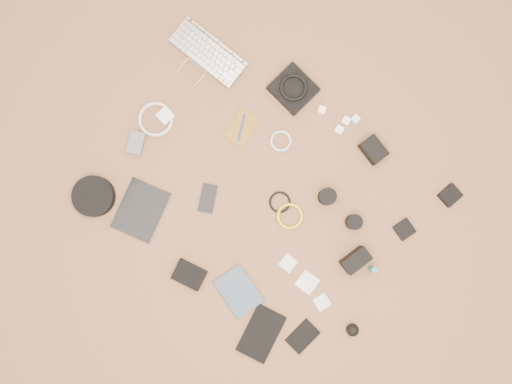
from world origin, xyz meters
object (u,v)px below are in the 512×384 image
Objects in this scene: laptop at (201,62)px; headphone_case at (94,196)px; tablet at (141,210)px; dslr_camera at (373,150)px; phone at (208,198)px; paperback at (225,301)px.

headphone_case is (-0.03, -0.76, 0.01)m from laptop.
tablet is 0.21m from headphone_case.
tablet is 1.33× the size of headphone_case.
dslr_camera is 0.75m from phone.
paperback is at bearing -2.92° from headphone_case.
laptop is 0.76m from headphone_case.
phone is at bearing 34.54° from headphone_case.
paperback is at bearing -82.01° from dslr_camera.
tablet is at bearing -158.68° from phone.
phone is 0.66× the size of paperback.
tablet is 1.25× the size of paperback.
dslr_camera is at bearing 11.01° from laptop.
laptop is 1.82× the size of paperback.
paperback is at bearing -68.92° from phone.
laptop is 0.71m from tablet.
dslr_camera reaches higher than paperback.
paperback is (0.32, -0.32, 0.00)m from phone.
tablet is at bearing 98.70° from paperback.
paperback is at bearing -45.31° from laptop.
tablet is 0.54m from paperback.
dslr_camera is 0.92m from paperback.
headphone_case is (-0.87, -0.87, -0.01)m from dslr_camera.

